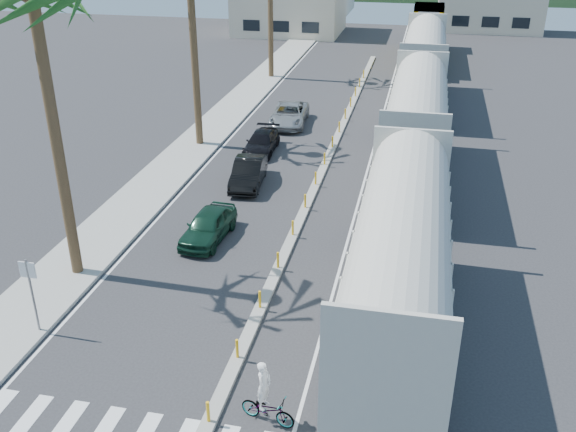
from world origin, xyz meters
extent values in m
plane|color=#28282B|center=(0.00, 0.00, 0.00)|extent=(140.00, 140.00, 0.00)
cube|color=gray|center=(-8.50, 25.00, 0.07)|extent=(3.00, 90.00, 0.15)
cube|color=black|center=(4.28, 28.00, 0.03)|extent=(0.12, 100.00, 0.06)
cube|color=black|center=(5.72, 28.00, 0.03)|extent=(0.12, 100.00, 0.06)
cube|color=gray|center=(0.00, 20.00, 0.07)|extent=(0.45, 60.00, 0.15)
cylinder|color=#F1AD14|center=(0.00, -1.00, 0.50)|extent=(0.10, 0.10, 0.70)
cylinder|color=#F1AD14|center=(0.00, 2.00, 0.50)|extent=(0.10, 0.10, 0.70)
cylinder|color=#F1AD14|center=(0.00, 5.00, 0.50)|extent=(0.10, 0.10, 0.70)
cylinder|color=#F1AD14|center=(0.00, 8.00, 0.50)|extent=(0.10, 0.10, 0.70)
cylinder|color=#F1AD14|center=(0.00, 11.00, 0.50)|extent=(0.10, 0.10, 0.70)
cylinder|color=#F1AD14|center=(0.00, 14.00, 0.50)|extent=(0.10, 0.10, 0.70)
cylinder|color=#F1AD14|center=(0.00, 17.00, 0.50)|extent=(0.10, 0.10, 0.70)
cylinder|color=#F1AD14|center=(0.00, 20.00, 0.50)|extent=(0.10, 0.10, 0.70)
cylinder|color=#F1AD14|center=(0.00, 23.00, 0.50)|extent=(0.10, 0.10, 0.70)
cylinder|color=#F1AD14|center=(0.00, 26.00, 0.50)|extent=(0.10, 0.10, 0.70)
cylinder|color=#F1AD14|center=(0.00, 29.00, 0.50)|extent=(0.10, 0.10, 0.70)
cylinder|color=#F1AD14|center=(0.00, 32.00, 0.50)|extent=(0.10, 0.10, 0.70)
cylinder|color=#F1AD14|center=(0.00, 35.00, 0.50)|extent=(0.10, 0.10, 0.70)
cylinder|color=#F1AD14|center=(0.00, 38.00, 0.50)|extent=(0.10, 0.10, 0.70)
cylinder|color=#F1AD14|center=(0.00, 41.00, 0.50)|extent=(0.10, 0.10, 0.70)
cube|color=silver|center=(-6.80, 25.00, 0.00)|extent=(0.12, 90.00, 0.01)
cube|color=silver|center=(2.50, 25.00, 0.00)|extent=(0.12, 90.00, 0.01)
cube|color=beige|center=(5.00, 3.68, 2.70)|extent=(3.00, 12.88, 3.40)
cylinder|color=beige|center=(5.00, 3.68, 4.40)|extent=(2.90, 12.58, 2.90)
cube|color=black|center=(5.00, 3.68, 0.50)|extent=(2.60, 12.88, 1.00)
cube|color=beige|center=(5.00, 18.68, 2.70)|extent=(3.00, 12.88, 3.40)
cylinder|color=beige|center=(5.00, 18.68, 4.40)|extent=(2.90, 12.58, 2.90)
cube|color=black|center=(5.00, 18.68, 0.50)|extent=(2.60, 12.88, 1.00)
cube|color=beige|center=(5.00, 33.68, 2.70)|extent=(3.00, 12.88, 3.40)
cylinder|color=beige|center=(5.00, 33.68, 4.40)|extent=(2.90, 12.58, 2.90)
cube|color=black|center=(5.00, 33.68, 0.50)|extent=(2.60, 12.88, 1.00)
cube|color=#4C4C4F|center=(5.00, 49.68, 1.05)|extent=(3.00, 17.00, 0.50)
cube|color=gold|center=(5.00, 48.68, 2.60)|extent=(2.70, 12.24, 2.60)
cube|color=gold|center=(5.00, 55.46, 2.90)|extent=(3.00, 3.74, 3.20)
cube|color=black|center=(5.00, 49.68, 0.45)|extent=(2.60, 13.60, 0.90)
cylinder|color=brown|center=(-8.00, 6.00, 5.50)|extent=(0.44, 0.44, 11.00)
cylinder|color=brown|center=(-8.30, 22.00, 5.00)|extent=(0.44, 0.44, 10.00)
cylinder|color=brown|center=(-8.00, 40.00, 6.00)|extent=(0.44, 0.44, 12.00)
cylinder|color=slate|center=(-7.30, 2.00, 1.50)|extent=(0.08, 0.08, 3.00)
cube|color=silver|center=(-7.30, 2.00, 2.60)|extent=(0.60, 0.04, 0.60)
imported|color=#103223|center=(-3.69, 10.03, 0.69)|extent=(2.14, 4.25, 1.38)
imported|color=black|center=(-3.59, 16.49, 0.72)|extent=(2.39, 4.65, 1.43)
imported|color=black|center=(-4.17, 21.62, 0.61)|extent=(1.94, 4.32, 1.23)
imported|color=#9A9D9F|center=(-3.68, 27.34, 0.71)|extent=(3.05, 5.41, 1.41)
imported|color=#9EA0A5|center=(1.66, -0.49, 0.45)|extent=(1.34, 1.97, 0.90)
imported|color=white|center=(1.56, -0.49, 1.33)|extent=(0.73, 0.62, 1.56)
camera|label=1|loc=(5.26, -14.38, 13.72)|focal=40.00mm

